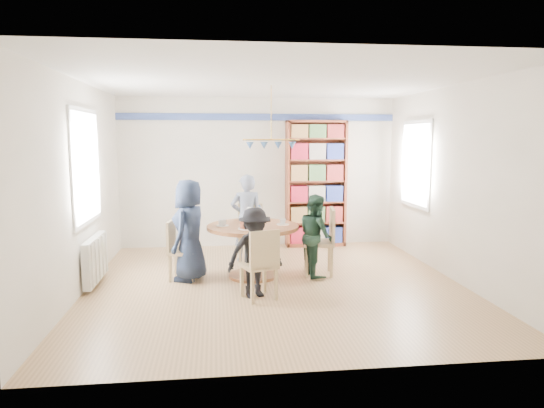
{
  "coord_description": "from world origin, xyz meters",
  "views": [
    {
      "loc": [
        -0.79,
        -6.32,
        1.96
      ],
      "look_at": [
        0.0,
        0.4,
        1.05
      ],
      "focal_mm": 32.0,
      "sensor_mm": 36.0,
      "label": 1
    }
  ],
  "objects": [
    {
      "name": "person_far",
      "position": [
        -0.3,
        1.35,
        0.7
      ],
      "size": [
        0.52,
        0.35,
        1.4
      ],
      "primitive_type": "imported",
      "rotation": [
        0.0,
        0.0,
        3.17
      ],
      "color": "gray",
      "rests_on": "ground"
    },
    {
      "name": "chair_left",
      "position": [
        -1.32,
        0.41,
        0.46
      ],
      "size": [
        0.43,
        0.43,
        0.84
      ],
      "color": "tan",
      "rests_on": "ground"
    },
    {
      "name": "person_near",
      "position": [
        -0.32,
        -0.47,
        0.56
      ],
      "size": [
        0.82,
        0.63,
        1.13
      ],
      "primitive_type": "imported",
      "rotation": [
        0.0,
        0.0,
        0.33
      ],
      "color": "black",
      "rests_on": "ground"
    },
    {
      "name": "chair_right",
      "position": [
        0.77,
        0.43,
        0.54
      ],
      "size": [
        0.49,
        0.49,
        0.97
      ],
      "color": "tan",
      "rests_on": "ground"
    },
    {
      "name": "tableware",
      "position": [
        -0.29,
        0.44,
        0.81
      ],
      "size": [
        1.03,
        1.03,
        0.27
      ],
      "color": "white",
      "rests_on": "dining_table"
    },
    {
      "name": "chair_far",
      "position": [
        -0.24,
        1.44,
        0.5
      ],
      "size": [
        0.44,
        0.44,
        0.91
      ],
      "color": "tan",
      "rests_on": "ground"
    },
    {
      "name": "dining_table",
      "position": [
        -0.27,
        0.41,
        0.56
      ],
      "size": [
        1.3,
        1.3,
        0.75
      ],
      "color": "brown",
      "rests_on": "ground"
    },
    {
      "name": "bookshelf",
      "position": [
        1.03,
        2.34,
        1.13
      ],
      "size": [
        1.09,
        0.33,
        2.29
      ],
      "color": "maroon",
      "rests_on": "ground"
    },
    {
      "name": "ground",
      "position": [
        0.0,
        0.0,
        0.0
      ],
      "size": [
        5.0,
        5.0,
        0.0
      ],
      "primitive_type": "plane",
      "color": "tan"
    },
    {
      "name": "room_shell",
      "position": [
        -0.26,
        0.87,
        1.65
      ],
      "size": [
        5.0,
        5.0,
        5.0
      ],
      "color": "white",
      "rests_on": "ground"
    },
    {
      "name": "chair_near",
      "position": [
        -0.25,
        -0.61,
        0.49
      ],
      "size": [
        0.5,
        0.5,
        0.88
      ],
      "color": "tan",
      "rests_on": "ground"
    },
    {
      "name": "person_left",
      "position": [
        -1.16,
        0.37,
        0.71
      ],
      "size": [
        0.67,
        0.81,
        1.41
      ],
      "primitive_type": "imported",
      "rotation": [
        0.0,
        0.0,
        -1.95
      ],
      "color": "#172034",
      "rests_on": "ground"
    },
    {
      "name": "radiator",
      "position": [
        -2.42,
        0.3,
        0.35
      ],
      "size": [
        0.12,
        1.0,
        0.6
      ],
      "color": "silver",
      "rests_on": "ground"
    },
    {
      "name": "person_right",
      "position": [
        0.63,
        0.37,
        0.59
      ],
      "size": [
        0.52,
        0.63,
        1.18
      ],
      "primitive_type": "imported",
      "rotation": [
        0.0,
        0.0,
        1.71
      ],
      "color": "#183024",
      "rests_on": "ground"
    }
  ]
}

